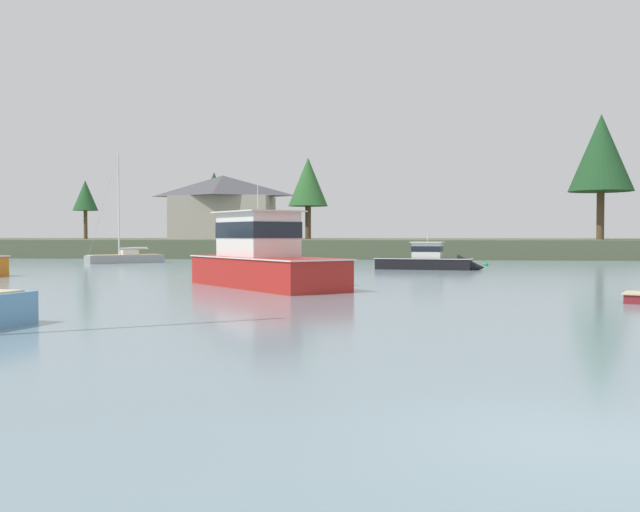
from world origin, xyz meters
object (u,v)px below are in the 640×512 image
(cruiser_black, at_px, (434,264))
(mooring_buoy_orange, at_px, (297,261))
(mooring_buoy_green, at_px, (486,265))
(sailboat_grey, at_px, (125,260))
(cruiser_red, at_px, (255,268))

(cruiser_black, height_order, mooring_buoy_orange, cruiser_black)
(mooring_buoy_green, bearing_deg, mooring_buoy_orange, 163.00)
(cruiser_black, distance_m, mooring_buoy_orange, 14.84)
(sailboat_grey, distance_m, mooring_buoy_green, 27.83)
(sailboat_grey, xyz_separation_m, cruiser_black, (23.83, -7.89, 0.18))
(cruiser_black, relative_size, mooring_buoy_green, 16.93)
(mooring_buoy_green, distance_m, mooring_buoy_orange, 15.08)
(sailboat_grey, height_order, cruiser_red, sailboat_grey)
(sailboat_grey, relative_size, mooring_buoy_orange, 16.90)
(cruiser_black, distance_m, cruiser_red, 18.07)
(cruiser_black, height_order, mooring_buoy_green, cruiser_black)
(mooring_buoy_green, relative_size, mooring_buoy_orange, 0.78)
(sailboat_grey, distance_m, cruiser_black, 25.10)
(cruiser_black, bearing_deg, sailboat_grey, 161.68)
(sailboat_grey, xyz_separation_m, cruiser_red, (15.39, -23.86, 0.58))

